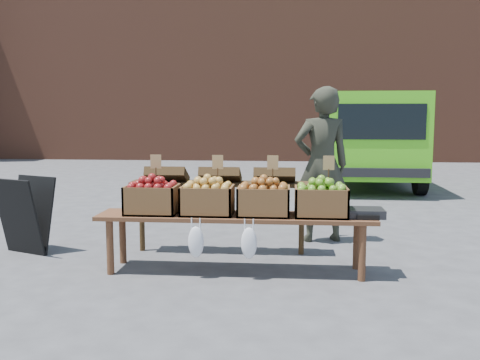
# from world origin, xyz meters

# --- Properties ---
(ground) EXTENTS (80.00, 80.00, 0.00)m
(ground) POSITION_xyz_m (0.00, 0.00, 0.00)
(ground) COLOR #4B4B4D
(brick_building) EXTENTS (24.00, 4.00, 10.00)m
(brick_building) POSITION_xyz_m (0.00, 15.00, 5.00)
(brick_building) COLOR brown
(brick_building) RESTS_ON ground
(delivery_van) EXTENTS (2.08, 4.41, 1.96)m
(delivery_van) POSITION_xyz_m (2.47, 7.15, 0.98)
(delivery_van) COLOR #56D91B
(delivery_van) RESTS_ON ground
(vendor) EXTENTS (0.77, 0.60, 1.87)m
(vendor) POSITION_xyz_m (1.17, 1.81, 0.94)
(vendor) COLOR #2C2E23
(vendor) RESTS_ON ground
(chalkboard_sign) EXTENTS (0.65, 0.51, 0.87)m
(chalkboard_sign) POSITION_xyz_m (-2.14, 0.93, 0.43)
(chalkboard_sign) COLOR black
(chalkboard_sign) RESTS_ON ground
(back_table) EXTENTS (2.10, 0.44, 1.04)m
(back_table) POSITION_xyz_m (0.02, 1.14, 0.52)
(back_table) COLOR #382613
(back_table) RESTS_ON ground
(display_bench) EXTENTS (2.70, 0.56, 0.57)m
(display_bench) POSITION_xyz_m (0.26, 0.42, 0.28)
(display_bench) COLOR #55311D
(display_bench) RESTS_ON ground
(crate_golden_apples) EXTENTS (0.50, 0.40, 0.28)m
(crate_golden_apples) POSITION_xyz_m (-0.57, 0.42, 0.71)
(crate_golden_apples) COLOR maroon
(crate_golden_apples) RESTS_ON display_bench
(crate_russet_pears) EXTENTS (0.50, 0.40, 0.28)m
(crate_russet_pears) POSITION_xyz_m (-0.02, 0.42, 0.71)
(crate_russet_pears) COLOR gold
(crate_russet_pears) RESTS_ON display_bench
(crate_red_apples) EXTENTS (0.50, 0.40, 0.28)m
(crate_red_apples) POSITION_xyz_m (0.53, 0.42, 0.71)
(crate_red_apples) COLOR brown
(crate_red_apples) RESTS_ON display_bench
(crate_green_apples) EXTENTS (0.50, 0.40, 0.28)m
(crate_green_apples) POSITION_xyz_m (1.08, 0.42, 0.71)
(crate_green_apples) COLOR #4B7B18
(crate_green_apples) RESTS_ON display_bench
(weighing_scale) EXTENTS (0.34, 0.30, 0.08)m
(weighing_scale) POSITION_xyz_m (1.51, 0.42, 0.61)
(weighing_scale) COLOR black
(weighing_scale) RESTS_ON display_bench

